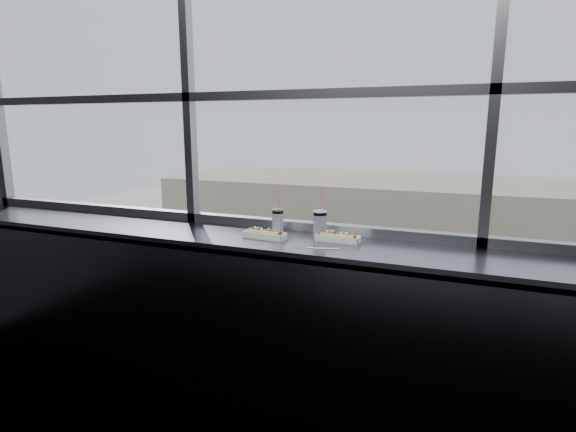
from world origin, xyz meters
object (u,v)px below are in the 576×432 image
(car_far_a, at_px, (264,294))
(soda_cup_right, at_px, (320,223))
(loose_straw, at_px, (323,248))
(car_near_b, at_px, (307,368))
(pedestrian_a, at_px, (378,298))
(car_near_c, at_px, (423,392))
(hotdog_tray_right, at_px, (338,237))
(car_far_b, at_px, (469,326))
(car_near_a, at_px, (142,336))
(tree_left, at_px, (314,255))
(tree_center, at_px, (448,273))
(soda_cup_left, at_px, (278,220))
(hotdog_tray_left, at_px, (265,234))
(pedestrian_b, at_px, (429,302))
(wrapper, at_px, (256,237))

(car_far_a, bearing_deg, soda_cup_right, -159.33)
(soda_cup_right, height_order, loose_straw, soda_cup_right)
(car_near_b, height_order, pedestrian_a, car_near_b)
(car_near_c, distance_m, car_near_b, 5.42)
(hotdog_tray_right, height_order, car_far_b, hotdog_tray_right)
(car_near_a, bearing_deg, tree_left, -24.97)
(hotdog_tray_right, height_order, tree_center, hotdog_tray_right)
(car_near_b, bearing_deg, car_near_c, -92.60)
(hotdog_tray_right, distance_m, soda_cup_left, 0.45)
(car_near_a, distance_m, car_near_b, 9.92)
(hotdog_tray_left, bearing_deg, tree_center, 93.00)
(soda_cup_right, distance_m, car_far_a, 28.94)
(car_near_c, relative_size, car_near_b, 1.01)
(car_near_a, bearing_deg, soda_cup_right, -133.49)
(car_near_b, distance_m, pedestrian_b, 12.21)
(wrapper, xyz_separation_m, car_near_a, (-15.11, 16.32, -11.04))
(soda_cup_left, bearing_deg, car_near_b, 108.08)
(wrapper, xyz_separation_m, car_near_c, (0.22, 16.32, -10.89))
(hotdog_tray_left, height_order, car_far_b, hotdog_tray_left)
(hotdog_tray_right, bearing_deg, car_far_a, 118.15)
(wrapper, relative_size, car_far_b, 0.01)
(pedestrian_b, distance_m, tree_left, 8.74)
(car_far_b, distance_m, car_near_a, 18.99)
(car_far_b, xyz_separation_m, car_near_a, (-17.22, -8.00, -0.11))
(hotdog_tray_right, bearing_deg, soda_cup_left, 171.96)
(hotdog_tray_right, height_order, tree_left, hotdog_tray_right)
(hotdog_tray_right, bearing_deg, wrapper, -165.29)
(tree_left, distance_m, tree_center, 9.49)
(soda_cup_left, height_order, pedestrian_a, soda_cup_left)
(car_near_a, relative_size, car_near_b, 0.88)
(soda_cup_right, distance_m, car_far_b, 26.61)
(hotdog_tray_left, bearing_deg, pedestrian_a, 102.18)
(car_near_a, distance_m, pedestrian_a, 15.72)
(loose_straw, distance_m, car_far_b, 26.79)
(car_near_c, bearing_deg, loose_straw, 173.84)
(soda_cup_left, distance_m, tree_left, 30.82)
(car_far_b, distance_m, pedestrian_a, 6.49)
(pedestrian_a, bearing_deg, pedestrian_b, 6.51)
(pedestrian_a, distance_m, tree_left, 5.68)
(soda_cup_right, height_order, pedestrian_b, soda_cup_right)
(car_near_c, bearing_deg, hotdog_tray_left, 172.38)
(car_near_a, bearing_deg, tree_center, -50.02)
(wrapper, xyz_separation_m, car_near_b, (-5.20, 16.32, -10.90))
(car_far_a, height_order, tree_left, tree_left)
(pedestrian_b, bearing_deg, tree_left, -5.33)
(car_near_a, height_order, tree_center, tree_center)
(car_far_a, bearing_deg, pedestrian_b, -78.21)
(car_near_c, bearing_deg, pedestrian_b, -3.94)
(hotdog_tray_left, distance_m, soda_cup_right, 0.36)
(hotdog_tray_left, relative_size, pedestrian_a, 0.15)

